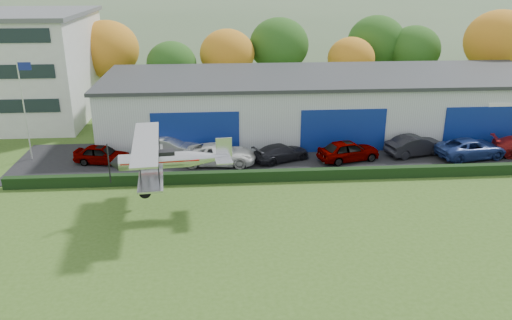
{
  "coord_description": "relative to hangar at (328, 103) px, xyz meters",
  "views": [
    {
      "loc": [
        -5.08,
        -17.56,
        14.24
      ],
      "look_at": [
        -2.81,
        12.94,
        2.83
      ],
      "focal_mm": 36.1,
      "sensor_mm": 36.0,
      "label": 1
    }
  ],
  "objects": [
    {
      "name": "car_0",
      "position": [
        -19.18,
        -7.41,
        -1.88
      ],
      "size": [
        4.52,
        2.52,
        1.45
      ],
      "primitive_type": "imported",
      "rotation": [
        0.0,
        0.0,
        1.37
      ],
      "color": "gray",
      "rests_on": "apron"
    },
    {
      "name": "hedge",
      "position": [
        -2.0,
        -11.78,
        -2.26
      ],
      "size": [
        46.0,
        0.6,
        0.8
      ],
      "primitive_type": "cube",
      "color": "black",
      "rests_on": "ground"
    },
    {
      "name": "car_5",
      "position": [
        5.69,
        -7.36,
        -1.79
      ],
      "size": [
        5.22,
        2.94,
        1.63
      ],
      "primitive_type": "imported",
      "rotation": [
        0.0,
        0.0,
        1.83
      ],
      "color": "black",
      "rests_on": "apron"
    },
    {
      "name": "tree_belt",
      "position": [
        -4.15,
        12.64,
        2.95
      ],
      "size": [
        75.7,
        13.22,
        10.12
      ],
      "color": "#3D2614",
      "rests_on": "ground"
    },
    {
      "name": "car_6",
      "position": [
        9.84,
        -8.31,
        -1.82
      ],
      "size": [
        6.04,
        3.64,
        1.57
      ],
      "primitive_type": "imported",
      "rotation": [
        0.0,
        0.0,
        1.77
      ],
      "color": "navy",
      "rests_on": "apron"
    },
    {
      "name": "car_2",
      "position": [
        -10.11,
        -8.21,
        -1.82
      ],
      "size": [
        5.86,
        3.14,
        1.56
      ],
      "primitive_type": "imported",
      "rotation": [
        0.0,
        0.0,
        1.47
      ],
      "color": "silver",
      "rests_on": "apron"
    },
    {
      "name": "flagpole",
      "position": [
        -24.88,
        -5.98,
        2.13
      ],
      "size": [
        1.05,
        0.1,
        8.0
      ],
      "color": "silver",
      "rests_on": "ground"
    },
    {
      "name": "distant_hills",
      "position": [
        -9.38,
        112.02,
        -15.7
      ],
      "size": [
        430.0,
        196.0,
        56.0
      ],
      "color": "#4C6642",
      "rests_on": "ground"
    },
    {
      "name": "hangar",
      "position": [
        0.0,
        0.0,
        0.0
      ],
      "size": [
        40.6,
        12.6,
        5.3
      ],
      "color": "#B2B7BC",
      "rests_on": "ground"
    },
    {
      "name": "car_1",
      "position": [
        -14.19,
        -6.41,
        -1.77
      ],
      "size": [
        5.34,
        2.92,
        1.67
      ],
      "primitive_type": "imported",
      "rotation": [
        0.0,
        0.0,
        1.33
      ],
      "color": "silver",
      "rests_on": "apron"
    },
    {
      "name": "apron",
      "position": [
        -2.0,
        -6.98,
        -2.63
      ],
      "size": [
        48.0,
        9.0,
        0.05
      ],
      "primitive_type": "cube",
      "color": "black",
      "rests_on": "ground"
    },
    {
      "name": "car_4",
      "position": [
        -0.04,
        -8.22,
        -1.78
      ],
      "size": [
        5.21,
        3.15,
        1.66
      ],
      "primitive_type": "imported",
      "rotation": [
        0.0,
        0.0,
        1.83
      ],
      "color": "gray",
      "rests_on": "apron"
    },
    {
      "name": "biplane",
      "position": [
        -13.39,
        -16.01,
        0.78
      ],
      "size": [
        7.45,
        8.55,
        3.19
      ],
      "rotation": [
        0.0,
        0.0,
        0.1
      ],
      "color": "silver"
    },
    {
      "name": "car_3",
      "position": [
        -5.28,
        -7.83,
        -1.94
      ],
      "size": [
        4.92,
        3.55,
        1.32
      ],
      "primitive_type": "imported",
      "rotation": [
        0.0,
        0.0,
        1.99
      ],
      "color": "black",
      "rests_on": "apron"
    }
  ]
}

